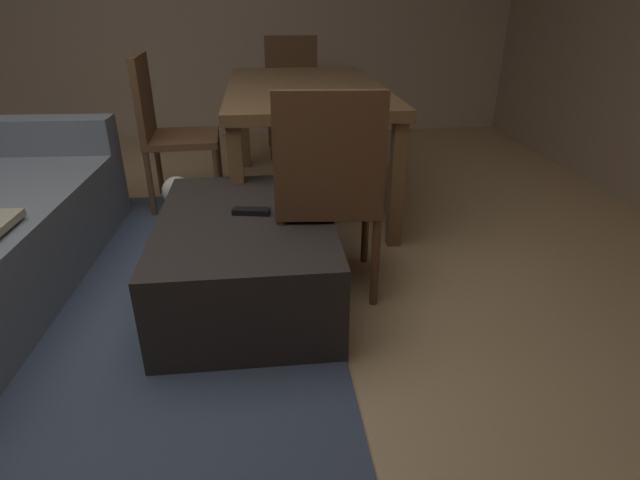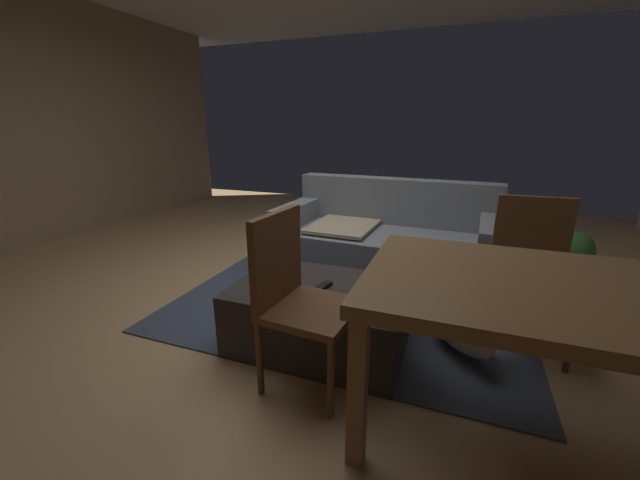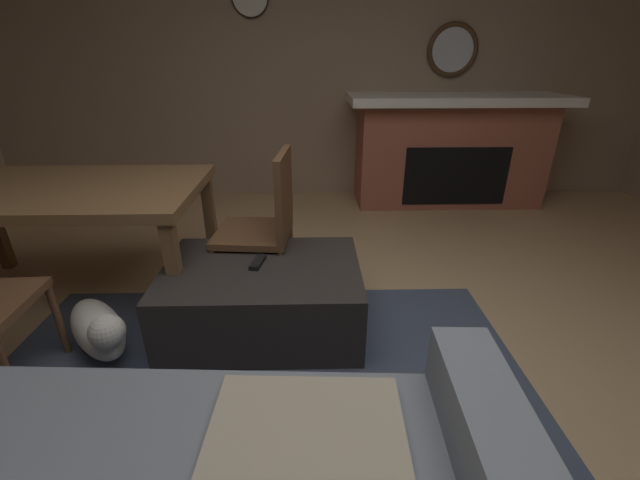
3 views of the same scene
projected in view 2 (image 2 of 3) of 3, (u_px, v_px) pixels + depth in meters
name	position (u px, v px, depth m)	size (l,w,h in m)	color
floor	(304.00, 292.00, 3.14)	(8.33, 8.33, 0.00)	tan
area_rug	(349.00, 300.00, 2.98)	(2.60, 2.00, 0.01)	#3D475B
couch	(385.00, 242.00, 3.46)	(1.96, 1.03, 0.86)	slate
ottoman_coffee_table	(321.00, 315.00, 2.35)	(1.05, 0.74, 0.40)	#2D2826
tv_remote	(322.00, 287.00, 2.26)	(0.05, 0.16, 0.02)	black
dining_table	(571.00, 305.00, 1.48)	(1.63, 0.94, 0.74)	brown
dining_chair_north	(531.00, 265.00, 2.30)	(0.46, 0.46, 0.93)	brown
dining_chair_west	(296.00, 290.00, 1.94)	(0.48, 0.48, 0.93)	brown
potted_plant	(572.00, 254.00, 3.32)	(0.33, 0.33, 0.46)	beige
small_dog	(456.00, 324.00, 2.29)	(0.51, 0.55, 0.31)	silver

